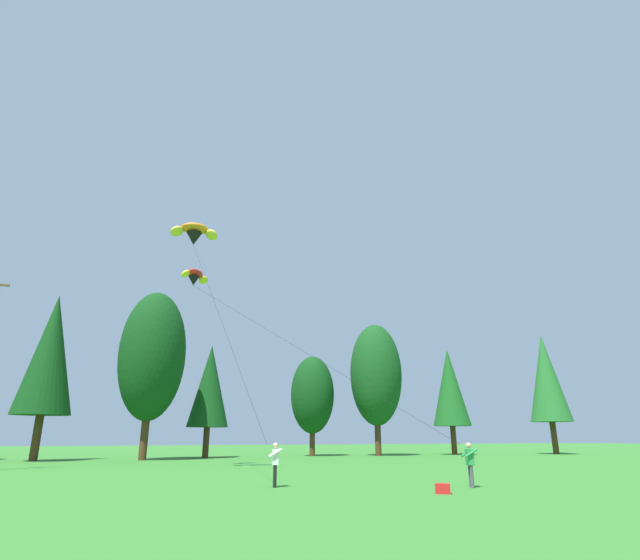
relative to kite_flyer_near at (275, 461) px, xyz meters
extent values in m
cylinder|color=#472D19|center=(-13.16, 27.40, 0.81)|extent=(0.65, 0.65, 3.62)
cone|color=#0F3D14|center=(-13.16, 27.40, 7.77)|extent=(4.66, 4.66, 10.30)
cylinder|color=#472D19|center=(-4.80, 26.30, 0.84)|extent=(0.66, 0.66, 3.67)
ellipsoid|color=#0F3D14|center=(-4.80, 26.30, 7.88)|extent=(5.75, 5.75, 11.48)
cylinder|color=#472D19|center=(0.80, 29.54, 0.38)|extent=(0.57, 0.57, 2.76)
cone|color=#0F3D14|center=(0.80, 29.54, 5.68)|extent=(3.93, 3.93, 7.84)
cylinder|color=#472D19|center=(11.67, 30.44, 0.28)|extent=(0.55, 0.55, 2.55)
ellipsoid|color=#0F3D14|center=(11.67, 30.44, 5.17)|extent=(4.54, 4.54, 7.97)
cylinder|color=#472D19|center=(18.33, 28.77, 0.73)|extent=(0.64, 0.64, 3.45)
ellipsoid|color=#144719|center=(18.33, 28.77, 7.36)|extent=(5.51, 5.51, 10.80)
cylinder|color=#472D19|center=(27.71, 29.12, 0.51)|extent=(0.60, 0.60, 3.02)
cone|color=#19561E|center=(27.71, 29.12, 6.32)|extent=(4.16, 4.16, 8.60)
cylinder|color=#472D19|center=(39.41, 26.66, 0.76)|extent=(0.64, 0.64, 3.52)
cone|color=#236628|center=(39.41, 26.66, 7.53)|extent=(4.58, 4.58, 10.01)
cylinder|color=black|center=(-0.02, -0.10, -0.58)|extent=(0.15, 0.15, 0.84)
cylinder|color=black|center=(0.02, 0.10, -0.58)|extent=(0.15, 0.15, 0.84)
cube|color=white|center=(0.00, 0.00, 0.14)|extent=(0.31, 0.42, 0.60)
sphere|color=tan|center=(0.00, 0.00, 0.58)|extent=(0.22, 0.22, 0.22)
cylinder|color=white|center=(-0.05, -0.24, 0.30)|extent=(0.53, 0.18, 0.35)
cylinder|color=white|center=(0.05, 0.24, 0.30)|extent=(0.53, 0.18, 0.35)
cylinder|color=#4C4C51|center=(7.28, -2.79, -0.58)|extent=(0.16, 0.16, 0.84)
cylinder|color=#4C4C51|center=(7.33, -2.60, -0.58)|extent=(0.16, 0.16, 0.84)
cube|color=#2D8E47|center=(7.31, -2.69, 0.14)|extent=(0.34, 0.43, 0.60)
sphere|color=tan|center=(7.31, -2.69, 0.58)|extent=(0.22, 0.22, 0.22)
cylinder|color=#2D8E47|center=(7.24, -2.92, 0.30)|extent=(0.53, 0.23, 0.35)
cylinder|color=#2D8E47|center=(7.37, -2.46, 0.30)|extent=(0.53, 0.23, 0.35)
ellipsoid|color=orange|center=(-3.11, 10.97, 14.12)|extent=(1.84, 1.23, 0.83)
ellipsoid|color=yellow|center=(-1.99, 10.91, 13.81)|extent=(1.03, 1.02, 1.00)
ellipsoid|color=yellow|center=(-4.22, 11.03, 13.81)|extent=(1.11, 1.02, 1.00)
cone|color=black|center=(-3.10, 11.07, 13.44)|extent=(1.06, 1.06, 0.86)
cylinder|color=black|center=(-1.72, 5.57, 6.81)|extent=(2.77, 11.02, 12.39)
ellipsoid|color=red|center=(-2.60, 14.41, 12.09)|extent=(1.63, 1.56, 0.76)
ellipsoid|color=yellow|center=(-1.92, 14.96, 11.85)|extent=(0.98, 0.97, 0.87)
ellipsoid|color=yellow|center=(-3.27, 13.86, 11.85)|extent=(0.94, 0.99, 0.87)
cone|color=black|center=(-2.65, 14.47, 11.55)|extent=(1.10, 1.10, 0.67)
cylinder|color=black|center=(2.16, 5.94, 5.92)|extent=(9.63, 17.08, 10.61)
cube|color=red|center=(5.04, -4.19, -0.83)|extent=(0.63, 0.58, 0.34)
camera|label=1|loc=(-5.31, -20.72, 0.94)|focal=28.05mm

